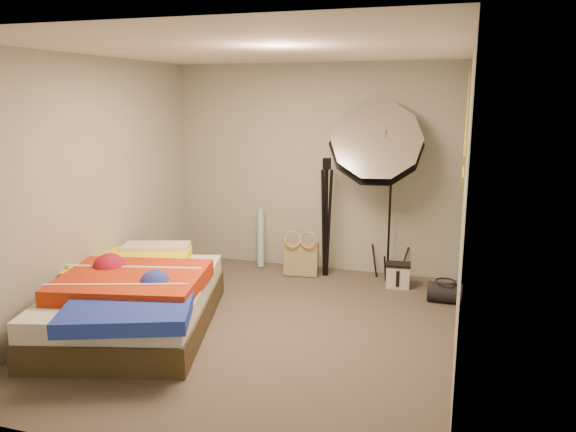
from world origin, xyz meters
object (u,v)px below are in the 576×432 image
at_px(camera_case, 398,276).
at_px(camera_tripod, 326,209).
at_px(duffel_bag, 445,293).
at_px(bed, 134,298).
at_px(photo_umbrella, 376,146).
at_px(tote_bag, 301,259).
at_px(wrapping_roll, 261,238).

distance_m(camera_case, camera_tripod, 1.13).
relative_size(duffel_bag, bed, 0.15).
height_order(photo_umbrella, camera_tripod, photo_umbrella).
height_order(tote_bag, camera_case, tote_bag).
height_order(bed, camera_tripod, camera_tripod).
height_order(duffel_bag, camera_tripod, camera_tripod).
height_order(bed, photo_umbrella, photo_umbrella).
bearing_deg(camera_case, wrapping_roll, 165.29).
bearing_deg(bed, camera_tripod, 57.01).
bearing_deg(duffel_bag, wrapping_roll, 165.35).
bearing_deg(camera_tripod, bed, -122.99).
distance_m(camera_case, photo_umbrella, 1.48).
relative_size(tote_bag, camera_case, 1.58).
bearing_deg(camera_tripod, duffel_bag, -19.61).
bearing_deg(tote_bag, duffel_bag, -20.93).
distance_m(tote_bag, photo_umbrella, 1.61).
bearing_deg(wrapping_roll, bed, -101.76).
bearing_deg(bed, camera_case, 40.34).
height_order(duffel_bag, bed, bed).
relative_size(wrapping_roll, photo_umbrella, 0.33).
height_order(wrapping_roll, camera_tripod, camera_tripod).
relative_size(tote_bag, wrapping_roll, 0.55).
bearing_deg(photo_umbrella, duffel_bag, -28.11).
bearing_deg(tote_bag, camera_case, -11.32).
distance_m(duffel_bag, bed, 3.14).
bearing_deg(bed, tote_bag, 62.01).
bearing_deg(camera_tripod, wrapping_roll, 171.30).
bearing_deg(duffel_bag, bed, -149.63).
bearing_deg(photo_umbrella, wrapping_roll, 172.54).
height_order(wrapping_roll, photo_umbrella, photo_umbrella).
distance_m(duffel_bag, photo_umbrella, 1.75).
bearing_deg(camera_case, duffel_bag, -37.36).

